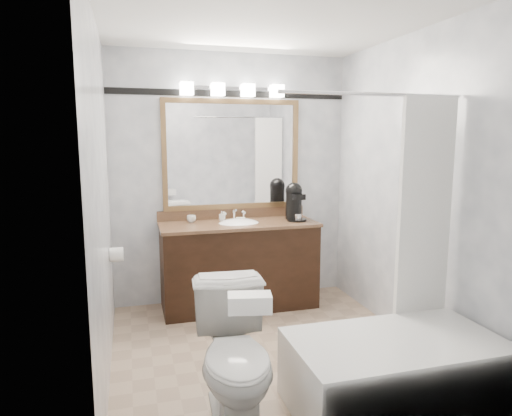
% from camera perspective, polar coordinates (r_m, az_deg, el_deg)
% --- Properties ---
extents(room, '(2.42, 2.62, 2.52)m').
position_cam_1_polar(room, '(3.42, 1.77, 1.68)').
color(room, tan).
rests_on(room, ground).
extents(vanity, '(1.53, 0.58, 0.97)m').
position_cam_1_polar(vanity, '(4.54, -2.15, -6.91)').
color(vanity, black).
rests_on(vanity, ground).
extents(mirror, '(1.40, 0.04, 1.10)m').
position_cam_1_polar(mirror, '(4.63, -3.00, 6.67)').
color(mirror, olive).
rests_on(mirror, room).
extents(vanity_light_bar, '(1.02, 0.14, 0.12)m').
position_cam_1_polar(vanity_light_bar, '(4.60, -2.92, 14.56)').
color(vanity_light_bar, silver).
rests_on(vanity_light_bar, room).
extents(accent_stripe, '(2.40, 0.01, 0.06)m').
position_cam_1_polar(accent_stripe, '(4.66, -3.10, 14.07)').
color(accent_stripe, black).
rests_on(accent_stripe, room).
extents(bathtub, '(1.30, 0.75, 1.96)m').
position_cam_1_polar(bathtub, '(3.14, 17.14, -17.96)').
color(bathtub, white).
rests_on(bathtub, ground).
extents(tp_roll, '(0.11, 0.12, 0.12)m').
position_cam_1_polar(tp_roll, '(4.02, -17.03, -5.59)').
color(tp_roll, white).
rests_on(tp_roll, room).
extents(toilet, '(0.51, 0.83, 0.81)m').
position_cam_1_polar(toilet, '(2.80, -2.53, -18.17)').
color(toilet, white).
rests_on(toilet, ground).
extents(tissue_box, '(0.24, 0.16, 0.09)m').
position_cam_1_polar(tissue_box, '(2.34, -0.80, -11.77)').
color(tissue_box, white).
rests_on(tissue_box, toilet).
extents(coffee_maker, '(0.20, 0.25, 0.38)m').
position_cam_1_polar(coffee_maker, '(4.57, 4.80, 0.90)').
color(coffee_maker, black).
rests_on(coffee_maker, vanity).
extents(cup_left, '(0.11, 0.11, 0.07)m').
position_cam_1_polar(cup_left, '(4.51, -8.08, -1.34)').
color(cup_left, white).
rests_on(cup_left, vanity).
extents(soap_bottle_a, '(0.04, 0.05, 0.10)m').
position_cam_1_polar(soap_bottle_a, '(4.55, -4.32, -1.00)').
color(soap_bottle_a, white).
rests_on(soap_bottle_a, vanity).
extents(soap_bar, '(0.10, 0.08, 0.03)m').
position_cam_1_polar(soap_bar, '(4.57, -1.95, -1.38)').
color(soap_bar, beige).
rests_on(soap_bar, vanity).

